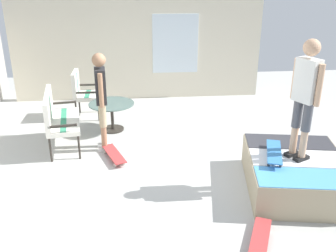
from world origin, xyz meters
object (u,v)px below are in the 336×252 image
patio_table (112,111)px  person_watching (101,95)px  person_skater (306,92)px  skateboard_by_bench (114,154)px  patio_chair_near_house (82,90)px  patio_bench (57,115)px  skateboard_on_ramp (274,152)px  skateboard_spare (260,238)px  skate_ramp (298,173)px

patio_table → person_watching: (-0.85, 0.11, 0.62)m
patio_table → person_skater: bearing=-131.8°
skateboard_by_bench → patio_chair_near_house: bearing=19.3°
patio_bench → person_watching: 0.93m
patio_bench → skateboard_on_ramp: (-1.74, -3.38, -0.03)m
person_skater → skateboard_spare: 2.06m
skateboard_spare → skateboard_on_ramp: size_ratio=0.99×
skateboard_by_bench → skateboard_on_ramp: (-1.16, -2.37, 0.50)m
skate_ramp → skateboard_on_ramp: (0.05, 0.37, 0.34)m
person_watching → skateboard_on_ramp: (-1.59, -2.55, -0.44)m
patio_chair_near_house → person_skater: bearing=-133.8°
skate_ramp → person_skater: size_ratio=1.34×
patio_chair_near_house → patio_table: bearing=-140.9°
patio_chair_near_house → patio_table: 1.07m
patio_table → patio_bench: bearing=126.8°
patio_chair_near_house → person_watching: 1.80m
person_skater → skateboard_on_ramp: 0.97m
patio_chair_near_house → skateboard_by_bench: (-2.10, -0.74, -0.53)m
patio_chair_near_house → skateboard_on_ramp: bearing=-136.4°
skate_ramp → patio_bench: size_ratio=1.74×
skate_ramp → patio_bench: patio_bench is taller
patio_chair_near_house → skateboard_spare: patio_chair_near_house is taller
patio_chair_near_house → person_watching: size_ratio=0.58×
skate_ramp → person_watching: person_watching is taller
patio_chair_near_house → person_skater: person_skater is taller
skate_ramp → patio_chair_near_house: (3.31, 3.47, 0.36)m
patio_table → person_watching: size_ratio=0.52×
patio_bench → skateboard_on_ramp: bearing=-117.3°
skate_ramp → person_watching: bearing=60.6°
patio_table → person_skater: size_ratio=0.53×
patio_bench → skateboard_by_bench: size_ratio=1.60×
patio_bench → patio_chair_near_house: (1.52, -0.28, -0.00)m
patio_table → skateboard_spare: patio_table is taller
patio_table → skateboard_by_bench: 1.33m
patio_table → skateboard_on_ramp: 3.46m
skateboard_on_ramp → skateboard_by_bench: bearing=64.0°
person_watching → skate_ramp: bearing=-119.4°
patio_chair_near_house → person_skater: 4.84m
patio_bench → skateboard_by_bench: (-0.58, -1.01, -0.53)m
patio_table → skateboard_by_bench: size_ratio=1.10×
skateboard_spare → skateboard_on_ramp: skateboard_on_ramp is taller
patio_table → skateboard_on_ramp: (-2.44, -2.44, 0.18)m
person_watching → skateboard_on_ramp: bearing=-122.0°
patio_chair_near_house → skateboard_on_ramp: patio_chair_near_house is taller
skate_ramp → skateboard_on_ramp: 0.51m
patio_chair_near_house → skateboard_by_bench: patio_chair_near_house is taller
person_watching → skateboard_spare: (-2.83, -2.00, -0.94)m
patio_chair_near_house → skateboard_by_bench: 2.29m
patio_bench → person_watching: bearing=-100.2°
patio_chair_near_house → skateboard_on_ramp: 4.50m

